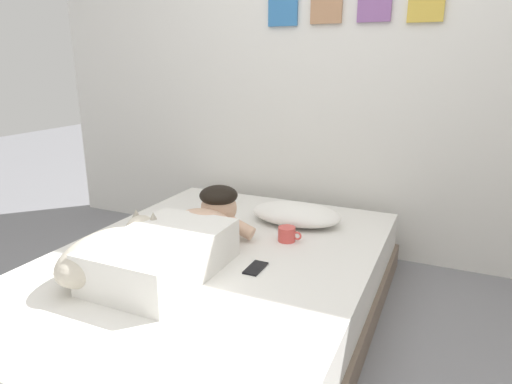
% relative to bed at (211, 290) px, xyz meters
% --- Properties ---
extents(back_wall, '(4.46, 0.12, 2.50)m').
position_rel_bed_xyz_m(back_wall, '(0.34, 1.18, 1.08)').
color(back_wall, silver).
rests_on(back_wall, ground).
extents(bed, '(1.51, 2.06, 0.35)m').
position_rel_bed_xyz_m(bed, '(0.00, 0.00, 0.00)').
color(bed, '#726051').
rests_on(bed, ground).
extents(pillow, '(0.52, 0.32, 0.11)m').
position_rel_bed_xyz_m(pillow, '(0.22, 0.60, 0.23)').
color(pillow, white).
rests_on(pillow, bed).
extents(person_lying, '(0.43, 0.92, 0.27)m').
position_rel_bed_xyz_m(person_lying, '(-0.10, -0.09, 0.28)').
color(person_lying, white).
rests_on(person_lying, bed).
extents(dog, '(0.26, 0.57, 0.21)m').
position_rel_bed_xyz_m(dog, '(-0.30, -0.33, 0.28)').
color(dog, beige).
rests_on(dog, bed).
extents(coffee_cup, '(0.12, 0.09, 0.07)m').
position_rel_bed_xyz_m(coffee_cup, '(0.27, 0.33, 0.21)').
color(coffee_cup, '#D84C47').
rests_on(coffee_cup, bed).
extents(cell_phone, '(0.07, 0.14, 0.01)m').
position_rel_bed_xyz_m(cell_phone, '(0.25, -0.03, 0.18)').
color(cell_phone, black).
rests_on(cell_phone, bed).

